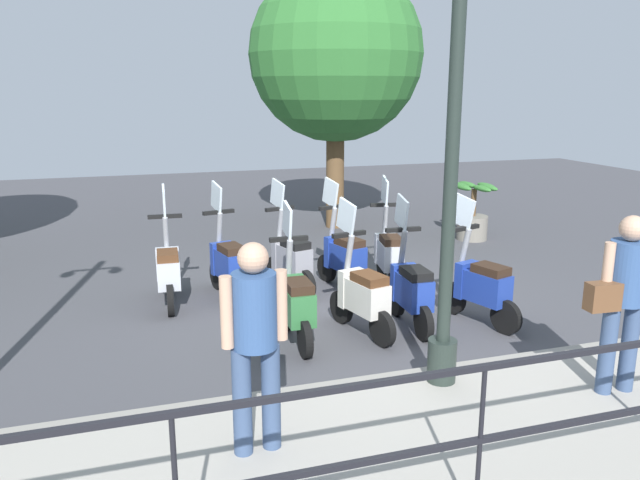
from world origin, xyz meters
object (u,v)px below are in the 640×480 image
Objects in this scene: scooter_near_3 at (295,302)px; scooter_far_4 at (168,270)px; lamp_post_near at (452,160)px; scooter_near_2 at (362,294)px; tree_distant at (336,55)px; scooter_near_1 at (410,288)px; scooter_far_0 at (388,253)px; scooter_far_1 at (343,256)px; scooter_far_3 at (228,263)px; scooter_near_0 at (480,285)px; scooter_far_2 at (290,258)px; potted_palm at (473,216)px; pedestrian_distant at (255,333)px; pedestrian_with_bag at (624,292)px.

scooter_far_4 is at bearing 37.31° from scooter_near_3.
scooter_near_2 is at bearing 5.73° from lamp_post_near.
tree_distant reaches higher than scooter_near_1.
scooter_far_0 is (-3.93, 0.54, -2.90)m from tree_distant.
lamp_post_near is at bearing 172.26° from scooter_near_2.
scooter_far_1 is (1.65, -1.15, 0.00)m from scooter_near_3.
scooter_far_3 is at bearing 15.37° from scooter_near_3.
tree_distant is 6.32m from scooter_near_0.
scooter_near_1 is at bearing 170.26° from tree_distant.
lamp_post_near reaches higher than scooter_far_3.
lamp_post_near reaches higher than scooter_far_2.
scooter_near_3 is 1.00× the size of scooter_far_3.
tree_distant reaches higher than scooter_far_4.
scooter_near_3 is at bearing 129.87° from potted_palm.
scooter_far_4 is (3.28, 2.19, -1.70)m from lamp_post_near.
tree_distant is 4.79× the size of potted_palm.
scooter_near_1 is at bearing -119.04° from scooter_far_4.
lamp_post_near is 6.58m from potted_palm.
pedestrian_distant is at bearing 161.04° from scooter_far_3.
scooter_near_1 is at bearing 63.14° from scooter_near_0.
tree_distant is 4.91m from scooter_far_0.
scooter_far_3 is at bearing 38.17° from pedestrian_with_bag.
scooter_near_1 is 0.62m from scooter_near_2.
scooter_far_4 is at bearing -179.96° from pedestrian_distant.
scooter_far_0 and scooter_far_1 have the same top height.
scooter_far_4 is (0.04, 2.39, 0.00)m from scooter_far_1.
scooter_far_1 is 0.75m from scooter_far_2.
scooter_far_1 is at bearing 122.02° from potted_palm.
pedestrian_distant is 4.21m from scooter_far_2.
scooter_far_0 is 1.00× the size of scooter_far_2.
tree_distant is 5.11m from scooter_far_2.
scooter_far_1 is (-2.06, 3.29, 0.04)m from potted_palm.
scooter_near_1 and scooter_near_2 have the same top height.
pedestrian_with_bag reaches higher than potted_palm.
lamp_post_near is 2.22m from pedestrian_distant.
scooter_near_1 is (-3.67, 3.04, 0.04)m from potted_palm.
potted_palm is at bearing -48.95° from scooter_near_3.
lamp_post_near is 3.80m from scooter_far_2.
pedestrian_distant is 1.03× the size of scooter_far_2.
scooter_near_1 and scooter_far_2 have the same top height.
potted_palm is at bearing -81.07° from scooter_far_3.
scooter_near_0 and scooter_far_3 have the same top height.
scooter_near_3 and scooter_far_1 have the same top height.
pedestrian_with_bag reaches higher than scooter_far_3.
scooter_far_2 is at bearing 32.51° from scooter_near_1.
scooter_near_0 is at bearing -154.23° from scooter_far_0.
pedestrian_with_bag is 2.22m from scooter_near_0.
scooter_near_2 is at bearing 37.70° from pedestrian_with_bag.
pedestrian_with_bag is at bearing 84.05° from pedestrian_distant.
scooter_near_2 is at bearing 176.39° from scooter_far_2.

